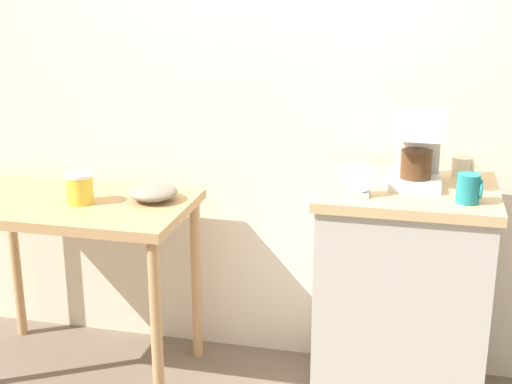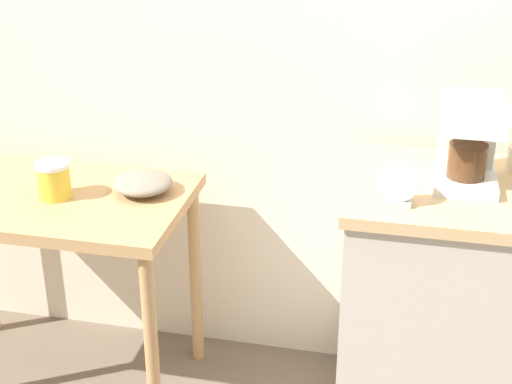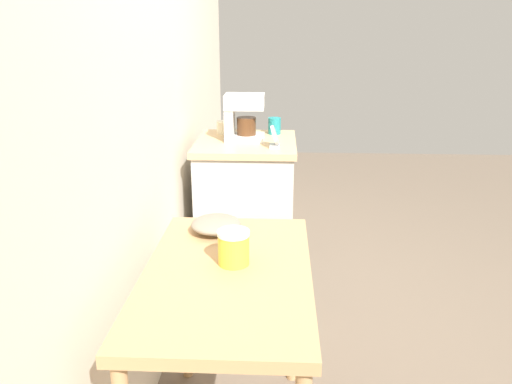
% 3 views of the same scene
% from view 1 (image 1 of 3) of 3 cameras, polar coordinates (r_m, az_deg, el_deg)
% --- Properties ---
extents(back_wall, '(4.40, 0.10, 2.80)m').
position_cam_1_polar(back_wall, '(2.97, 3.47, 12.22)').
color(back_wall, beige).
rests_on(back_wall, ground_plane).
extents(wooden_table, '(0.95, 0.56, 0.77)m').
position_cam_1_polar(wooden_table, '(3.00, -14.28, -2.49)').
color(wooden_table, tan).
rests_on(wooden_table, ground_plane).
extents(kitchen_counter, '(0.62, 0.57, 0.92)m').
position_cam_1_polar(kitchen_counter, '(2.79, 11.40, -8.54)').
color(kitchen_counter, '#BCB7AD').
rests_on(kitchen_counter, ground_plane).
extents(bowl_stoneware, '(0.20, 0.20, 0.06)m').
position_cam_1_polar(bowl_stoneware, '(2.90, -8.16, -0.02)').
color(bowl_stoneware, gray).
rests_on(bowl_stoneware, wooden_table).
extents(canister_enamel, '(0.11, 0.11, 0.12)m').
position_cam_1_polar(canister_enamel, '(2.92, -13.79, 0.31)').
color(canister_enamel, gold).
rests_on(canister_enamel, wooden_table).
extents(coffee_maker, '(0.18, 0.22, 0.26)m').
position_cam_1_polar(coffee_maker, '(2.62, 12.66, 3.64)').
color(coffee_maker, white).
rests_on(coffee_maker, kitchen_counter).
extents(mug_dark_teal, '(0.08, 0.08, 0.10)m').
position_cam_1_polar(mug_dark_teal, '(2.46, 16.50, 0.26)').
color(mug_dark_teal, teal).
rests_on(mug_dark_teal, kitchen_counter).
extents(mug_small_cream, '(0.08, 0.07, 0.08)m').
position_cam_1_polar(mug_small_cream, '(2.76, 16.03, 1.89)').
color(mug_small_cream, beige).
rests_on(mug_small_cream, kitchen_counter).
extents(table_clock, '(0.11, 0.06, 0.12)m').
position_cam_1_polar(table_clock, '(2.46, 8.12, 0.91)').
color(table_clock, '#B2B5BA').
rests_on(table_clock, kitchen_counter).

